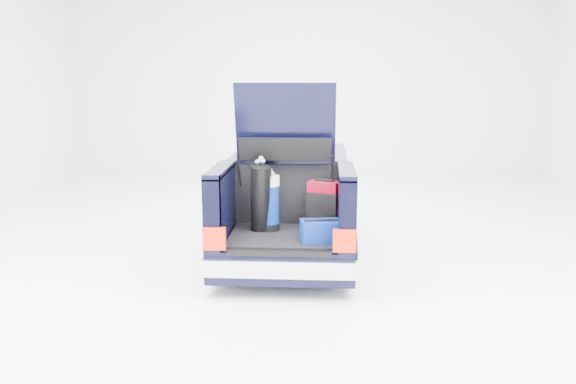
# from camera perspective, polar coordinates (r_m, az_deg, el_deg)

# --- Properties ---
(ground) EXTENTS (14.00, 14.00, 0.00)m
(ground) POSITION_cam_1_polar(r_m,az_deg,el_deg) (9.18, 0.19, -5.21)
(ground) COLOR white
(ground) RESTS_ON ground
(car) EXTENTS (1.87, 4.65, 2.47)m
(car) POSITION_cam_1_polar(r_m,az_deg,el_deg) (9.12, 0.24, -0.96)
(car) COLOR black
(car) RESTS_ON ground
(red_suitcase) EXTENTS (0.44, 0.36, 0.64)m
(red_suitcase) POSITION_cam_1_polar(r_m,az_deg,el_deg) (7.89, 3.36, -1.19)
(red_suitcase) COLOR maroon
(red_suitcase) RESTS_ON car
(black_golf_bag) EXTENTS (0.32, 0.42, 0.95)m
(black_golf_bag) POSITION_cam_1_polar(r_m,az_deg,el_deg) (7.67, -2.55, -0.57)
(black_golf_bag) COLOR black
(black_golf_bag) RESTS_ON car
(blue_golf_bag) EXTENTS (0.31, 0.31, 0.80)m
(blue_golf_bag) POSITION_cam_1_polar(r_m,az_deg,el_deg) (7.73, -1.68, -0.98)
(blue_golf_bag) COLOR black
(blue_golf_bag) RESTS_ON car
(blue_duffel) EXTENTS (0.56, 0.41, 0.27)m
(blue_duffel) POSITION_cam_1_polar(r_m,az_deg,el_deg) (7.29, 3.27, -3.64)
(blue_duffel) COLOR navy
(blue_duffel) RESTS_ON car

